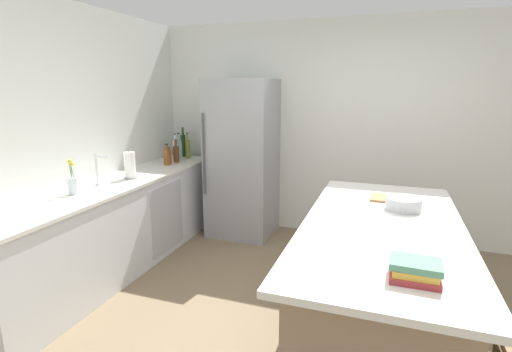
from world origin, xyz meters
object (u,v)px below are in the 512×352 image
Objects in this scene: refrigerator at (242,159)px; syrup_bottle at (176,154)px; mixing_bowl at (403,204)px; flower_vase at (73,183)px; gin_bottle at (179,149)px; wine_bottle at (183,145)px; sink_faucet at (98,169)px; hot_sauce_bottle at (169,157)px; whiskey_bottle at (167,157)px; kitchen_island at (378,284)px; soda_bottle at (176,150)px; cookbook_stack at (415,270)px; paper_towel_roll at (130,166)px; cutting_board at (391,199)px; olive_oil_bottle at (188,148)px.

refrigerator reaches higher than syrup_bottle.
syrup_bottle is 1.09× the size of mixing_bowl.
flower_vase is 0.92× the size of gin_bottle.
wine_bottle is 1.14× the size of gin_bottle.
hot_sauce_bottle is at bearing 86.89° from sink_faucet.
hot_sauce_bottle is at bearing 105.12° from whiskey_bottle.
wine_bottle is 0.40m from syrup_bottle.
sink_faucet is 1.43m from gin_bottle.
hot_sauce_bottle is 0.80× the size of whiskey_bottle.
kitchen_island is 6.44× the size of soda_bottle.
whiskey_bottle is 1.06× the size of cookbook_stack.
mixing_bowl is (2.72, 0.13, -0.10)m from sink_faucet.
refrigerator reaches higher than flower_vase.
refrigerator is at bearing 55.10° from paper_towel_roll.
soda_bottle is (0.04, -0.27, -0.02)m from wine_bottle.
soda_bottle is 2.95m from mixing_bowl.
syrup_bottle is 1.38× the size of hot_sauce_bottle.
gin_bottle is at bearing 93.54° from paper_towel_roll.
flower_vase is 0.80× the size of wine_bottle.
soda_bottle reaches higher than sink_faucet.
cutting_board is (2.59, -1.06, -0.11)m from gin_bottle.
gin_bottle reaches higher than syrup_bottle.
cookbook_stack is at bearing -40.24° from syrup_bottle.
paper_towel_roll is at bearing -87.23° from hot_sauce_bottle.
wine_bottle is 3.11m from mixing_bowl.
flower_vase is 1.38m from whiskey_bottle.
syrup_bottle is (0.07, -0.11, -0.03)m from soda_bottle.
cookbook_stack is (2.64, -1.33, -0.07)m from paper_towel_roll.
gin_bottle reaches higher than kitchen_island.
cutting_board is at bearing -16.85° from hot_sauce_bottle.
paper_towel_roll reaches higher than cutting_board.
kitchen_island is 3.09m from gin_bottle.
flower_vase is (0.01, -0.32, -0.06)m from sink_faucet.
syrup_bottle is at bearing 85.28° from sink_faucet.
kitchen_island is 6.93× the size of cutting_board.
olive_oil_bottle reaches higher than sink_faucet.
flower_vase is at bearing -93.47° from syrup_bottle.
gin_bottle reaches higher than mixing_bowl.
olive_oil_bottle is at bearing 89.32° from syrup_bottle.
cookbook_stack is at bearing -78.08° from kitchen_island.
wine_bottle is 1.22× the size of cutting_board.
whiskey_bottle is 0.80× the size of cutting_board.
cookbook_stack reaches higher than kitchen_island.
refrigerator reaches higher than paper_towel_roll.
wine_bottle is at bearing 95.09° from paper_towel_roll.
paper_towel_roll is 1.18m from olive_oil_bottle.
refrigerator is (-1.69, 1.71, 0.49)m from kitchen_island.
syrup_bottle is 1.18× the size of cookbook_stack.
refrigerator is at bearing 8.53° from soda_bottle.
cutting_board is at bearing 14.80° from flower_vase.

